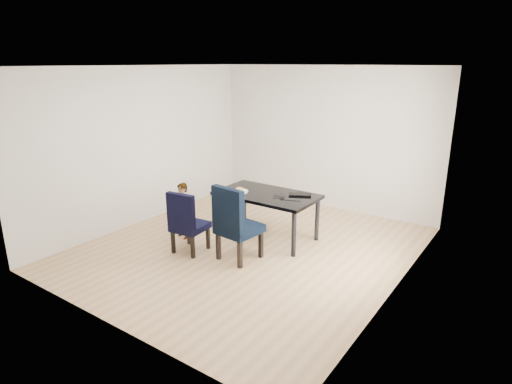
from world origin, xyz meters
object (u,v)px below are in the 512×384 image
Objects in this scene: chair_right at (239,222)px; laptop at (300,194)px; chair_left at (190,221)px; child at (183,211)px; plate at (239,191)px; dining_table at (267,216)px.

laptop is at bearing 78.93° from chair_right.
chair_right is (0.76, 0.22, 0.08)m from chair_left.
child reaches higher than laptop.
plate is at bearing 69.51° from chair_left.
dining_table is 1.27m from chair_left.
dining_table is at bearing 103.51° from chair_right.
chair_right is 1.22× the size of child.
chair_right is 1.20m from laptop.
laptop is (1.57, 1.02, 0.30)m from child.
chair_right is 0.89m from plate.
chair_left is 0.85× the size of chair_right.
child is 1.90m from laptop.
chair_left reaches higher than laptop.
laptop is (0.87, 0.43, 0.01)m from plate.
chair_left is at bearing -104.86° from plate.
chair_right reaches higher than child.
child is (-1.11, -0.77, 0.08)m from dining_table.
dining_table is 4.57× the size of laptop.
chair_right reaches higher than laptop.
chair_left is at bearing 24.09° from laptop.
chair_right is at bearing 10.23° from chair_left.
dining_table is 5.52× the size of plate.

